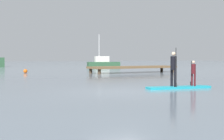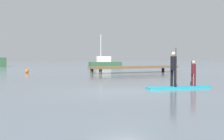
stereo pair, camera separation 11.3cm
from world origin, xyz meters
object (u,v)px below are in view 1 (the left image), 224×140
at_px(paddler_adult, 174,67).
at_px(mooring_buoy_mid, 25,71).
at_px(paddleboard_near, 179,87).
at_px(paddler_child_solo, 193,72).
at_px(fishing_boat_green_midground, 103,63).

xyz_separation_m(paddler_adult, mooring_buoy_mid, (-2.39, 17.66, -0.81)).
bearing_deg(paddleboard_near, paddler_adult, 169.27).
xyz_separation_m(paddleboard_near, paddler_child_solo, (0.72, -0.14, 0.70)).
distance_m(fishing_boat_green_midground, mooring_buoy_mid, 22.50).
bearing_deg(paddler_adult, paddleboard_near, -10.73).
bearing_deg(paddler_child_solo, paddleboard_near, 168.73).
distance_m(paddleboard_near, paddler_child_solo, 1.02).
bearing_deg(fishing_boat_green_midground, paddler_adult, -112.65).
bearing_deg(paddler_adult, fishing_boat_green_midground, 67.35).
bearing_deg(mooring_buoy_mid, paddler_adult, -82.31).
height_order(paddleboard_near, paddler_child_solo, paddler_child_solo).
bearing_deg(fishing_boat_green_midground, paddler_child_solo, -111.04).
xyz_separation_m(paddleboard_near, mooring_buoy_mid, (-2.67, 17.71, 0.13)).
bearing_deg(paddler_child_solo, paddler_adult, 168.88).
relative_size(paddler_child_solo, mooring_buoy_mid, 3.14).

